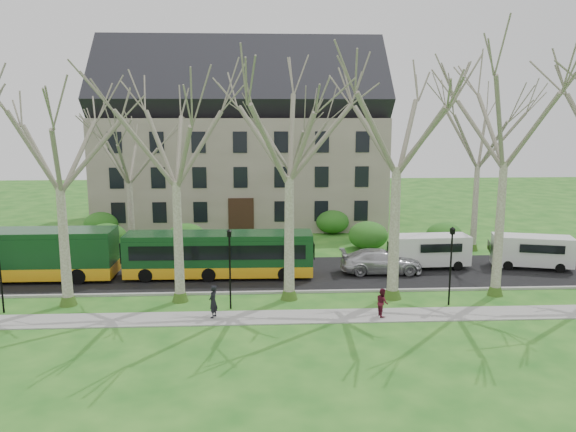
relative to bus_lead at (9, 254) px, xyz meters
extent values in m
plane|color=#1E5F1B|center=(20.16, -4.98, -1.70)|extent=(120.00, 120.00, 0.00)
cube|color=gray|center=(20.16, -7.48, -1.67)|extent=(70.00, 2.00, 0.06)
cube|color=black|center=(20.16, 0.52, -1.67)|extent=(80.00, 8.00, 0.06)
cube|color=#A5A39E|center=(20.16, -3.48, -1.63)|extent=(80.00, 0.25, 0.14)
cube|color=gray|center=(14.16, 19.02, 3.30)|extent=(26.00, 12.00, 10.00)
cylinder|color=black|center=(2.16, -5.98, 0.30)|extent=(0.10, 0.10, 4.00)
cylinder|color=black|center=(14.16, -5.98, 0.30)|extent=(0.10, 0.10, 4.00)
cube|color=black|center=(14.16, -5.98, 2.45)|extent=(0.22, 0.22, 0.30)
cylinder|color=black|center=(26.16, -5.98, 0.30)|extent=(0.10, 0.10, 4.00)
cube|color=black|center=(26.16, -5.98, 2.45)|extent=(0.22, 0.22, 0.30)
ellipsoid|color=#1B5F1B|center=(4.16, 7.02, -0.70)|extent=(2.60, 2.60, 2.00)
ellipsoid|color=#1B5F1B|center=(10.16, 7.02, -0.70)|extent=(2.60, 2.60, 2.00)
ellipsoid|color=#1B5F1B|center=(24.16, 7.02, -0.70)|extent=(2.60, 2.60, 2.00)
ellipsoid|color=#1B5F1B|center=(30.16, 7.02, -0.70)|extent=(2.60, 2.60, 2.00)
ellipsoid|color=#1B5F1B|center=(2.16, 13.02, -0.70)|extent=(2.60, 2.60, 2.00)
ellipsoid|color=#1B5F1B|center=(22.16, 13.02, -0.70)|extent=(2.60, 2.60, 2.00)
imported|color=silver|center=(23.73, 0.30, -0.87)|extent=(5.38, 2.26, 1.55)
imported|color=black|center=(13.35, -7.40, -0.79)|extent=(0.60, 0.72, 1.70)
imported|color=#531321|center=(22.07, -7.65, -0.90)|extent=(0.65, 0.79, 1.47)
camera|label=1|loc=(15.78, -35.06, 8.72)|focal=35.00mm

